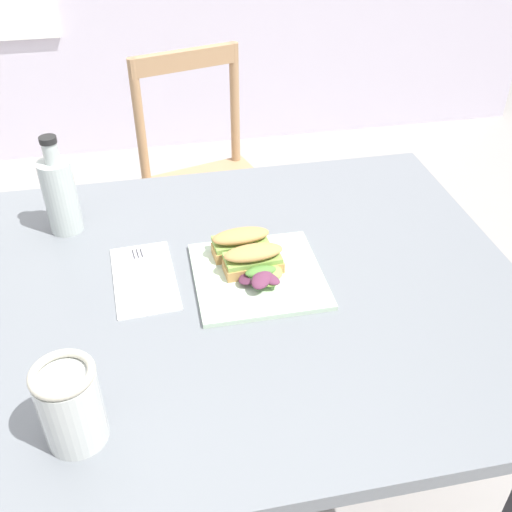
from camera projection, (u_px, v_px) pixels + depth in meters
The scene contains 11 objects.
ground_plane at pixel (192, 504), 1.57m from camera, with size 8.52×8.52×0.00m, color gray.
dining_table at pixel (209, 336), 1.20m from camera, with size 1.24×0.91×0.74m.
chair_wooden_far at pixel (209, 187), 2.01m from camera, with size 0.49×0.49×0.87m.
plate_lunch at pixel (260, 274), 1.15m from camera, with size 0.25×0.25×0.01m, color beige.
sandwich_half_front at pixel (256, 259), 1.14m from camera, with size 0.12×0.07×0.06m.
sandwich_half_back at pixel (243, 242), 1.18m from camera, with size 0.12×0.07×0.06m.
salad_mixed_greens at pixel (265, 275), 1.12m from camera, with size 0.10×0.10×0.03m.
napkin_folded at pixel (147, 278), 1.15m from camera, with size 0.12×0.22×0.00m, color white.
fork_on_napkin at pixel (145, 271), 1.16m from camera, with size 0.04×0.19×0.00m.
bottle_cold_brew at pixel (63, 198), 1.24m from camera, with size 0.07×0.07×0.22m.
mason_jar_iced_tea at pixel (75, 407), 0.83m from camera, with size 0.09×0.09×0.14m.
Camera 1 is at (-0.00, -0.88, 1.46)m, focal length 41.71 mm.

